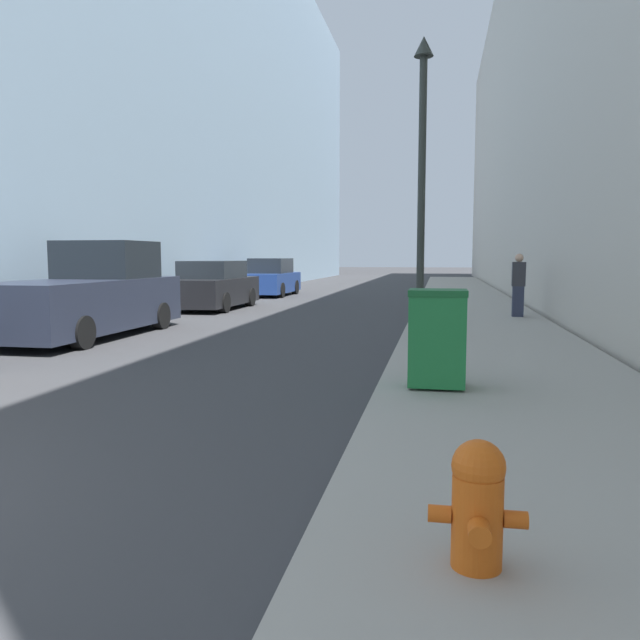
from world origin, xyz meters
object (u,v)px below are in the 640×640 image
fire_hydrant (478,501)px  lamppost (422,172)px  parked_sedan_near (213,287)px  pickup_truck (90,296)px  parked_sedan_far (271,279)px  trash_bin (437,338)px  pedestrian_on_sidewalk (518,285)px

fire_hydrant → lamppost: (-0.60, 9.34, 2.89)m
fire_hydrant → parked_sedan_near: parked_sedan_near is taller
pickup_truck → parked_sedan_far: bearing=89.5°
parked_sedan_near → parked_sedan_far: size_ratio=1.02×
parked_sedan_near → parked_sedan_far: (0.01, 7.21, 0.02)m
fire_hydrant → trash_bin: bearing=93.0°
lamppost → parked_sedan_near: size_ratio=1.29×
fire_hydrant → trash_bin: (-0.23, 4.50, 0.27)m
fire_hydrant → pickup_truck: 12.04m
fire_hydrant → pedestrian_on_sidewalk: pedestrian_on_sidewalk is taller
pickup_truck → parked_sedan_far: 14.46m
fire_hydrant → parked_sedan_near: 18.14m
lamppost → parked_sedan_near: (-7.02, 7.12, -2.64)m
parked_sedan_near → pedestrian_on_sidewalk: pedestrian_on_sidewalk is taller
parked_sedan_near → parked_sedan_far: bearing=89.9°
pickup_truck → trash_bin: bearing=-32.1°
parked_sedan_far → fire_hydrant: bearing=-72.2°
fire_hydrant → lamppost: size_ratio=0.12×
fire_hydrant → parked_sedan_near: size_ratio=0.15×
parked_sedan_near → pedestrian_on_sidewalk: 9.75m
fire_hydrant → pedestrian_on_sidewalk: bearing=82.5°
fire_hydrant → parked_sedan_far: (-7.60, 23.68, 0.27)m
fire_hydrant → trash_bin: size_ratio=0.56×
lamppost → parked_sedan_near: 10.34m
trash_bin → pickup_truck: size_ratio=0.22×
parked_sedan_far → pedestrian_on_sidewalk: 13.41m
lamppost → parked_sedan_far: bearing=116.0°
trash_bin → pickup_truck: (-7.50, 4.71, 0.12)m
parked_sedan_near → fire_hydrant: bearing=-65.2°
fire_hydrant → pickup_truck: size_ratio=0.12×
trash_bin → pedestrian_on_sidewalk: (2.09, 9.66, 0.23)m
trash_bin → pedestrian_on_sidewalk: size_ratio=0.72×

